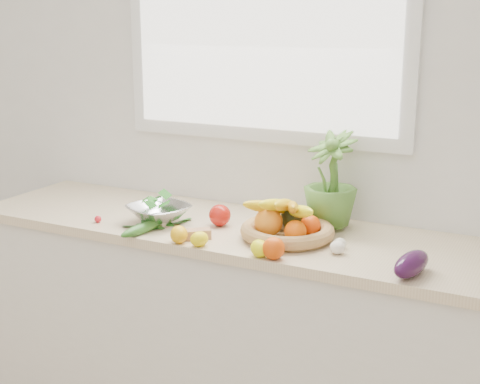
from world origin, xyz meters
The scene contains 20 objects.
back_wall centered at (0.00, 2.25, 1.35)m, with size 4.50×0.02×2.70m, color white.
counter_cabinet centered at (0.00, 1.95, 0.43)m, with size 2.20×0.58×0.86m, color silver.
countertop centered at (0.00, 1.95, 0.88)m, with size 2.24×0.62×0.04m, color beige.
window_frame centered at (0.00, 2.23, 1.75)m, with size 1.30×0.03×1.10m, color white.
window_pane centered at (0.00, 2.21, 1.75)m, with size 1.18×0.01×0.98m, color white.
orange_loose centered at (0.31, 1.67, 0.94)m, with size 0.08×0.08×0.08m, color #E04907.
lemon_a centered at (-0.07, 1.67, 0.93)m, with size 0.07×0.08×0.07m, color #F7AE0D.
lemon_b centered at (0.01, 1.67, 0.93)m, with size 0.06×0.07×0.06m, color yellow.
lemon_c centered at (0.26, 1.67, 0.93)m, with size 0.06×0.08×0.06m, color #F6F60D.
apple centered at (-0.04, 1.93, 0.94)m, with size 0.09×0.09×0.09m, color #AF160E.
ginger centered at (-0.04, 1.74, 0.92)m, with size 0.12×0.05×0.04m, color tan.
garlic_a centered at (0.48, 1.88, 0.92)m, with size 0.05×0.05×0.04m, color white.
garlic_b centered at (0.21, 1.95, 0.92)m, with size 0.05×0.05×0.05m, color white.
garlic_c centered at (0.49, 1.82, 0.92)m, with size 0.06×0.06×0.05m, color white.
eggplant centered at (0.77, 1.73, 0.94)m, with size 0.08×0.20×0.08m, color #2E0D32.
cucumber centered at (-0.26, 1.70, 0.92)m, with size 0.04×0.22×0.04m, color #1E5B1A.
radish centered at (-0.50, 1.74, 0.91)m, with size 0.03×0.03×0.03m, color red.
potted_herb centered at (0.37, 2.09, 1.10)m, with size 0.21×0.21×0.38m, color #4D7E2E.
fruit_basket centered at (0.26, 1.90, 0.95)m, with size 0.39×0.39×0.19m.
colander_with_spinach centered at (-0.28, 1.84, 0.96)m, with size 0.30×0.30×0.12m.
Camera 1 is at (1.20, -0.33, 1.71)m, focal length 50.00 mm.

